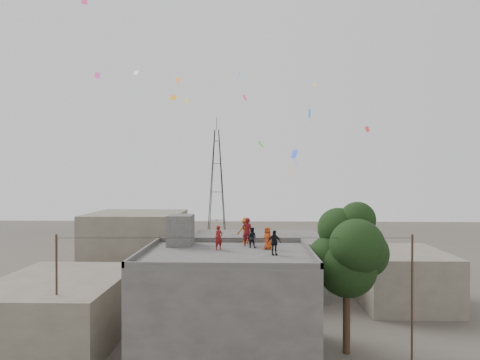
# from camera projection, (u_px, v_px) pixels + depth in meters

# --- Properties ---
(ground) EXTENTS (140.00, 140.00, 0.00)m
(ground) POSITION_uv_depth(u_px,v_px,m) (227.00, 355.00, 23.82)
(ground) COLOR #464139
(ground) RESTS_ON ground
(main_building) EXTENTS (10.00, 8.00, 6.10)m
(main_building) POSITION_uv_depth(u_px,v_px,m) (227.00, 304.00, 23.78)
(main_building) COLOR #474542
(main_building) RESTS_ON ground
(parapet) EXTENTS (10.00, 8.00, 0.30)m
(parapet) POSITION_uv_depth(u_px,v_px,m) (227.00, 251.00, 23.75)
(parapet) COLOR #474542
(parapet) RESTS_ON main_building
(stair_head_box) EXTENTS (1.60, 1.80, 2.00)m
(stair_head_box) POSITION_uv_depth(u_px,v_px,m) (181.00, 230.00, 26.42)
(stair_head_box) COLOR #474542
(stair_head_box) RESTS_ON main_building
(neighbor_west) EXTENTS (8.00, 10.00, 4.00)m
(neighbor_west) POSITION_uv_depth(u_px,v_px,m) (60.00, 309.00, 26.09)
(neighbor_west) COLOR #645C4F
(neighbor_west) RESTS_ON ground
(neighbor_north) EXTENTS (12.00, 9.00, 5.00)m
(neighbor_north) POSITION_uv_depth(u_px,v_px,m) (257.00, 263.00, 37.73)
(neighbor_north) COLOR #474542
(neighbor_north) RESTS_ON ground
(neighbor_northwest) EXTENTS (9.00, 8.00, 7.00)m
(neighbor_northwest) POSITION_uv_depth(u_px,v_px,m) (137.00, 248.00, 40.04)
(neighbor_northwest) COLOR #645C4F
(neighbor_northwest) RESTS_ON ground
(neighbor_east) EXTENTS (7.00, 8.00, 4.40)m
(neighbor_east) POSITION_uv_depth(u_px,v_px,m) (401.00, 277.00, 33.41)
(neighbor_east) COLOR #645C4F
(neighbor_east) RESTS_ON ground
(tree) EXTENTS (4.90, 4.60, 9.10)m
(tree) POSITION_uv_depth(u_px,v_px,m) (349.00, 252.00, 24.15)
(tree) COLOR black
(tree) RESTS_ON ground
(utility_line) EXTENTS (20.12, 0.62, 7.40)m
(utility_line) POSITION_uv_depth(u_px,v_px,m) (234.00, 298.00, 22.51)
(utility_line) COLOR black
(utility_line) RESTS_ON ground
(transmission_tower) EXTENTS (2.97, 2.97, 20.01)m
(transmission_tower) POSITION_uv_depth(u_px,v_px,m) (217.00, 186.00, 63.81)
(transmission_tower) COLOR black
(transmission_tower) RESTS_ON ground
(person_red_adult) EXTENTS (0.73, 0.53, 1.84)m
(person_red_adult) POSITION_uv_depth(u_px,v_px,m) (247.00, 232.00, 26.24)
(person_red_adult) COLOR maroon
(person_red_adult) RESTS_ON main_building
(person_orange_child) EXTENTS (0.81, 0.79, 1.41)m
(person_orange_child) POSITION_uv_depth(u_px,v_px,m) (268.00, 238.00, 24.94)
(person_orange_child) COLOR #B73F14
(person_orange_child) RESTS_ON main_building
(person_dark_child) EXTENTS (0.75, 0.67, 1.29)m
(person_dark_child) POSITION_uv_depth(u_px,v_px,m) (252.00, 237.00, 25.57)
(person_dark_child) COLOR black
(person_dark_child) RESTS_ON main_building
(person_dark_adult) EXTENTS (0.91, 0.59, 1.44)m
(person_dark_adult) POSITION_uv_depth(u_px,v_px,m) (274.00, 243.00, 23.16)
(person_dark_adult) COLOR black
(person_dark_adult) RESTS_ON main_building
(person_orange_adult) EXTENTS (1.21, 0.78, 1.76)m
(person_orange_adult) POSITION_uv_depth(u_px,v_px,m) (246.00, 231.00, 27.11)
(person_orange_adult) COLOR #B45E14
(person_orange_adult) RESTS_ON main_building
(person_red_child) EXTENTS (0.66, 0.62, 1.51)m
(person_red_child) POSITION_uv_depth(u_px,v_px,m) (219.00, 238.00, 24.73)
(person_red_child) COLOR maroon
(person_red_child) RESTS_ON main_building
(kites) EXTENTS (20.85, 18.02, 11.54)m
(kites) POSITION_uv_depth(u_px,v_px,m) (241.00, 108.00, 28.88)
(kites) COLOR orange
(kites) RESTS_ON ground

